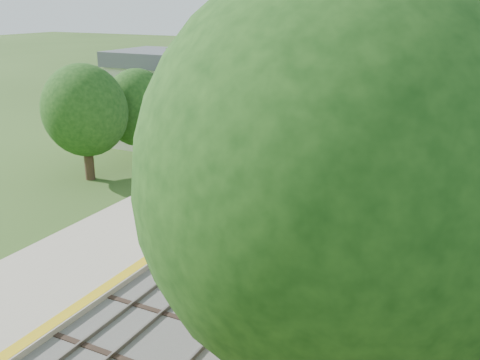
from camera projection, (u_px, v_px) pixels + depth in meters
The scene contains 9 objects.
trackbed at pixel (420, 104), 64.45m from camera, with size 9.50×170.00×0.28m.
platform at pixel (158, 217), 30.38m from camera, with size 6.40×68.00×0.38m, color #B0A38E.
yellow_stripe at pixel (201, 222), 29.09m from camera, with size 0.55×68.00×0.01m, color gold.
station_building at pixel (167, 98), 44.76m from camera, with size 8.60×6.60×8.00m.
signal_gantry at pixel (422, 69), 58.50m from camera, with size 8.40×0.38×6.20m.
trees_behind_platform at pixel (122, 117), 35.52m from camera, with size 7.82×53.32×7.21m.
train at pixel (432, 66), 82.95m from camera, with size 2.98×139.67×4.37m.
lamppost_far at pixel (154, 194), 27.47m from camera, with size 0.45×0.45×4.53m.
signal_farside at pixel (396, 149), 30.95m from camera, with size 0.32×0.25×5.85m.
Camera 1 is at (11.77, -6.93, 11.82)m, focal length 40.00 mm.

